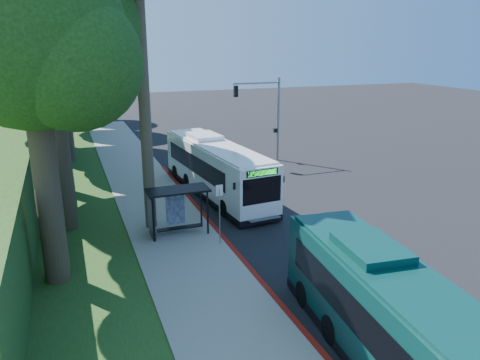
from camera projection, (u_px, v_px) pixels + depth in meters
name	position (u px, v px, depth m)	size (l,w,h in m)	color
ground	(276.00, 202.00, 29.78)	(140.00, 140.00, 0.00)	black
sidewalk	(162.00, 216.00, 27.28)	(4.50, 70.00, 0.12)	gray
red_curb	(221.00, 236.00, 24.47)	(0.25, 30.00, 0.13)	maroon
grass_verge	(58.00, 201.00, 29.83)	(8.00, 70.00, 0.06)	#234719
bus_shelter	(173.00, 203.00, 24.23)	(3.20, 1.51, 2.55)	black
stop_sign_pole	(220.00, 206.00, 22.87)	(0.35, 0.06, 3.17)	gray
traffic_signal_pole	(267.00, 109.00, 38.77)	(4.10, 0.30, 7.00)	gray
tree_0	(46.00, 11.00, 22.36)	(8.40, 8.00, 15.70)	#382B1E
tree_2	(57.00, 33.00, 37.08)	(8.82, 8.40, 15.12)	#382B1E
tree_3	(32.00, 17.00, 43.15)	(10.08, 9.60, 17.28)	#382B1E
tree_4	(62.00, 42.00, 51.81)	(8.40, 8.00, 14.14)	#382B1E
tree_5	(70.00, 49.00, 59.54)	(7.35, 7.00, 12.86)	#382B1E
tree_6	(32.00, 45.00, 17.24)	(7.56, 7.20, 13.74)	#382B1E
white_bus	(216.00, 168.00, 30.85)	(3.84, 12.77, 3.75)	white
teal_bus	(400.00, 326.00, 13.82)	(3.72, 12.20, 3.58)	#093632
pickup	(252.00, 173.00, 33.79)	(2.20, 4.76, 1.32)	silver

